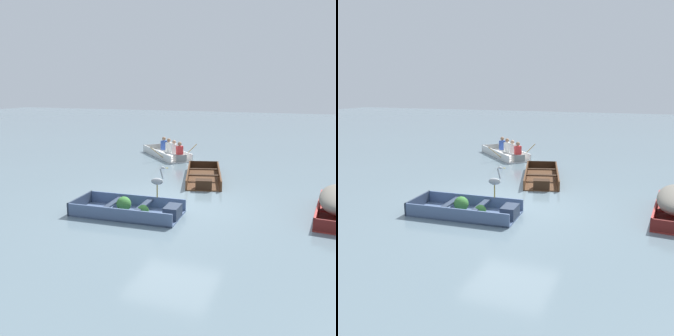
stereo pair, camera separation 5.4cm
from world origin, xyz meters
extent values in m
plane|color=slate|center=(0.00, 0.00, 0.00)|extent=(80.00, 80.00, 0.00)
cube|color=#475B7F|center=(-0.86, -1.18, 0.02)|extent=(2.91, 1.43, 0.04)
cube|color=#475B7F|center=(-0.90, -0.56, 0.17)|extent=(2.84, 0.21, 0.35)
cube|color=#475B7F|center=(-0.83, -1.79, 0.17)|extent=(2.84, 0.21, 0.35)
cube|color=#273246|center=(-2.26, -1.25, 0.17)|extent=(0.12, 1.28, 0.35)
cube|color=#273246|center=(0.38, -1.11, 0.19)|extent=(0.39, 0.60, 0.31)
cube|color=#273246|center=(-0.44, -1.15, 0.26)|extent=(0.22, 1.19, 0.04)
cube|color=#273246|center=(-1.29, -1.20, 0.26)|extent=(0.22, 1.19, 0.04)
sphere|color=#387533|center=(-0.36, -1.31, 0.19)|extent=(0.31, 0.31, 0.31)
sphere|color=#387533|center=(-1.01, -1.10, 0.24)|extent=(0.40, 0.40, 0.40)
cube|color=#4C2D19|center=(-0.01, 3.23, 0.02)|extent=(2.01, 3.51, 0.04)
cube|color=#4C2D19|center=(0.53, 3.38, 0.17)|extent=(0.93, 3.21, 0.34)
cube|color=#4C2D19|center=(-0.55, 3.08, 0.17)|extent=(0.93, 3.21, 0.34)
cube|color=black|center=(-0.44, 4.81, 0.17)|extent=(1.14, 0.36, 0.34)
cube|color=black|center=(0.39, 1.81, 0.19)|extent=(0.60, 0.49, 0.31)
cube|color=black|center=(0.13, 2.75, 0.26)|extent=(1.08, 0.44, 0.04)
cube|color=black|center=(-0.14, 3.71, 0.26)|extent=(1.08, 0.44, 0.04)
cube|color=#AD2D28|center=(4.28, 0.54, 0.02)|extent=(1.17, 2.80, 0.04)
cube|color=#AD2D28|center=(3.83, 0.58, 0.16)|extent=(0.27, 2.72, 0.33)
cube|color=maroon|center=(4.17, -0.80, 0.16)|extent=(0.95, 0.13, 0.33)
cube|color=maroon|center=(4.25, 0.13, 0.25)|extent=(0.86, 0.23, 0.04)
cube|color=white|center=(-2.89, 6.98, 0.02)|extent=(3.21, 3.28, 0.04)
cube|color=white|center=(-2.51, 7.35, 0.17)|extent=(2.44, 2.55, 0.35)
cube|color=white|center=(-3.28, 6.61, 0.17)|extent=(2.44, 2.55, 0.35)
cube|color=gray|center=(-4.08, 8.22, 0.17)|extent=(0.84, 0.81, 0.35)
cube|color=gray|center=(-1.82, 5.85, 0.19)|extent=(0.61, 0.61, 0.31)
cube|color=gray|center=(-2.53, 6.60, 0.26)|extent=(0.84, 0.82, 0.04)
cube|color=gray|center=(-3.25, 7.36, 0.26)|extent=(0.84, 0.82, 0.04)
cube|color=#2D4CA5|center=(-3.10, 7.20, 0.50)|extent=(0.33, 0.32, 0.44)
sphere|color=#9E7051|center=(-3.10, 7.20, 0.82)|extent=(0.18, 0.18, 0.18)
cube|color=white|center=(-2.68, 6.76, 0.50)|extent=(0.33, 0.32, 0.44)
sphere|color=#9E7051|center=(-2.68, 6.76, 0.82)|extent=(0.18, 0.18, 0.18)
cube|color=white|center=(-2.26, 6.32, 0.50)|extent=(0.33, 0.32, 0.44)
sphere|color=tan|center=(-2.26, 6.32, 0.82)|extent=(0.18, 0.18, 0.18)
cube|color=red|center=(-1.84, 5.88, 0.50)|extent=(0.33, 0.32, 0.44)
sphere|color=#9E7051|center=(-1.84, 5.88, 0.82)|extent=(0.18, 0.18, 0.18)
cylinder|color=tan|center=(-1.64, 6.91, 0.40)|extent=(0.49, 0.47, 0.55)
cylinder|color=tan|center=(-2.88, 5.73, 0.40)|extent=(0.49, 0.47, 0.55)
cylinder|color=olive|center=(-0.15, -0.83, 0.61)|extent=(0.02, 0.02, 0.35)
cylinder|color=olive|center=(-0.14, -0.89, 0.61)|extent=(0.02, 0.02, 0.35)
ellipsoid|color=#93999E|center=(-0.15, -0.86, 0.88)|extent=(0.33, 0.18, 0.18)
cylinder|color=#93999E|center=(-0.03, -0.85, 1.10)|extent=(0.12, 0.06, 0.28)
ellipsoid|color=#93999E|center=(0.01, -0.84, 1.25)|extent=(0.12, 0.07, 0.06)
cone|color=gold|center=(0.09, -0.83, 1.25)|extent=(0.10, 0.04, 0.02)
camera|label=1|loc=(3.45, -9.58, 3.29)|focal=40.00mm
camera|label=2|loc=(3.51, -9.56, 3.29)|focal=40.00mm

